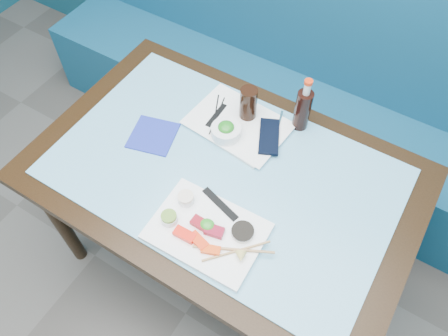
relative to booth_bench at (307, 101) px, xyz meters
The scene contains 34 objects.
booth_bench is the anchor object (origin of this frame).
dining_table 0.89m from the booth_bench, 90.00° to the right, with size 1.40×0.90×0.75m.
glass_top 0.92m from the booth_bench, 90.00° to the right, with size 1.22×0.76×0.01m, color #67ADCE.
sashimi_plate 1.15m from the booth_bench, 85.51° to the right, with size 0.37×0.26×0.02m, color white.
salmon_left 1.21m from the booth_bench, 88.24° to the right, with size 0.07×0.04×0.02m, color #FF1B0A.
salmon_mid 1.20m from the booth_bench, 85.70° to the right, with size 0.07×0.03×0.02m, color #FE300A.
salmon_right 1.21m from the booth_bench, 83.22° to the right, with size 0.06×0.03×0.01m, color #FE440A.
tuna_left 1.15m from the booth_bench, 87.08° to the right, with size 0.06×0.04×0.02m, color maroon.
tuna_right 1.15m from the booth_bench, 84.16° to the right, with size 0.06×0.04×0.02m, color maroon.
seaweed_garnish 1.15m from the booth_bench, 85.73° to the right, with size 0.05×0.05×0.03m, color #2B9121.
ramekin_wasabi 1.19m from the booth_bench, 92.07° to the right, with size 0.06×0.06×0.02m, color white.
wasabi_fill 1.19m from the booth_bench, 92.07° to the right, with size 0.05×0.05×0.01m, color olive.
ramekin_ginger 1.10m from the booth_bench, 91.97° to the right, with size 0.06×0.06×0.02m, color white.
ginger_fill 1.11m from the booth_bench, 91.97° to the right, with size 0.05×0.05×0.01m, color beige.
soy_dish 1.12m from the booth_bench, 79.54° to the right, with size 0.08×0.08×0.02m, color silver.
soy_fill 1.13m from the booth_bench, 79.54° to the right, with size 0.07×0.07×0.01m, color black.
lemon_wedge 1.21m from the booth_bench, 78.29° to the right, with size 0.04×0.04×0.03m, color #EAD46F.
chopstick_sleeve 1.06m from the booth_bench, 85.90° to the right, with size 0.16×0.03×0.00m, color black.
wooden_chopstick_a 1.18m from the booth_bench, 79.90° to the right, with size 0.01×0.01×0.26m, color tan.
wooden_chopstick_b 1.18m from the booth_bench, 79.39° to the right, with size 0.01×0.01×0.23m, color tan.
serving_tray 0.74m from the booth_bench, 95.72° to the right, with size 0.35×0.26×0.01m, color silver.
paper_placemat 0.74m from the booth_bench, 95.72° to the right, with size 0.38×0.27×0.00m, color white.
seaweed_bowl 0.82m from the booth_bench, 95.92° to the right, with size 0.11×0.11×0.05m, color white.
seaweed_salad 0.83m from the booth_bench, 95.92° to the right, with size 0.06×0.06×0.03m, color #1E7A1C.
cola_glass 0.74m from the booth_bench, 95.28° to the right, with size 0.07×0.07×0.14m, color black.
navy_pouch 0.75m from the booth_bench, 83.43° to the right, with size 0.07×0.17×0.01m, color black.
fork 0.66m from the booth_bench, 82.77° to the right, with size 0.01×0.01×0.08m, color white.
black_chopstick_a 0.77m from the booth_bench, 104.26° to the right, with size 0.01×0.01×0.21m, color black.
black_chopstick_b 0.77m from the booth_bench, 103.58° to the right, with size 0.01×0.01×0.20m, color black.
tray_sleeve 0.77m from the booth_bench, 103.92° to the right, with size 0.02×0.13×0.00m, color black.
cola_bottle_body 0.70m from the booth_bench, 74.37° to the right, with size 0.06×0.06×0.17m, color black.
cola_bottle_neck 0.78m from the booth_bench, 74.37° to the right, with size 0.03×0.03×0.05m, color silver.
cola_bottle_cap 0.80m from the booth_bench, 74.37° to the right, with size 0.03×0.03×0.01m, color red.
blue_napkin 0.98m from the booth_bench, 110.52° to the right, with size 0.17×0.17×0.01m, color #1C2A9A.
Camera 1 is at (0.47, 0.69, 2.06)m, focal length 35.00 mm.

